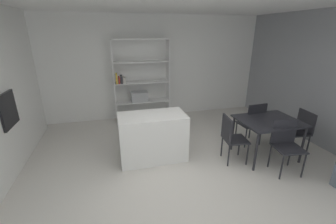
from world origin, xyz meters
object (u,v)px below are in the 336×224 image
dining_chair_far (253,121)px  dining_chair_island_side (231,135)px  kitchen_island (153,137)px  open_bookshelf (140,86)px  dining_chair_window_side (300,128)px  built_in_oven (8,110)px  dining_table (268,124)px  dining_chair_near (286,141)px

dining_chair_far → dining_chair_island_side: size_ratio=1.06×
kitchen_island → open_bookshelf: 2.08m
open_bookshelf → dining_chair_window_side: (2.88, -2.51, -0.47)m
built_in_oven → dining_table: bearing=-8.9°
kitchen_island → open_bookshelf: open_bookshelf is taller
built_in_oven → dining_chair_window_side: built_in_oven is taller
dining_chair_window_side → kitchen_island: bearing=-94.4°
kitchen_island → dining_table: 2.23m
built_in_oven → dining_table: (4.52, -0.71, -0.44)m
kitchen_island → dining_chair_far: size_ratio=1.30×
dining_chair_far → dining_chair_window_side: bearing=144.9°
dining_table → dining_chair_window_side: bearing=-0.6°
built_in_oven → dining_chair_near: size_ratio=0.63×
dining_chair_island_side → open_bookshelf: bearing=35.8°
kitchen_island → dining_chair_window_side: (2.93, -0.50, 0.08)m
dining_chair_near → dining_chair_island_side: size_ratio=1.01×
built_in_oven → dining_chair_far: 4.57m
built_in_oven → dining_chair_near: 4.72m
built_in_oven → dining_chair_far: built_in_oven is taller
built_in_oven → dining_chair_near: built_in_oven is taller
dining_chair_far → dining_chair_near: dining_chair_far is taller
dining_chair_far → dining_chair_near: 0.94m
dining_table → dining_chair_near: (0.01, -0.47, -0.14)m
dining_chair_window_side → built_in_oven: bearing=-92.4°
built_in_oven → dining_chair_far: (4.52, -0.24, -0.57)m
dining_table → dining_chair_window_side: 0.79m
dining_table → dining_chair_island_side: dining_chair_island_side is taller
dining_chair_far → open_bookshelf: bearing=-46.8°
open_bookshelf → dining_chair_far: bearing=-43.8°
dining_chair_near → dining_chair_window_side: (0.75, 0.47, -0.03)m
dining_table → dining_chair_near: size_ratio=1.21×
dining_chair_island_side → dining_table: bearing=-83.5°
dining_chair_far → dining_chair_near: (0.01, -0.94, -0.01)m
open_bookshelf → dining_chair_near: size_ratio=2.37×
dining_table → dining_chair_near: dining_chair_near is taller
dining_chair_near → dining_table: bearing=99.4°
kitchen_island → dining_table: size_ratio=1.13×
built_in_oven → dining_chair_far: size_ratio=0.60×
open_bookshelf → dining_chair_near: 3.68m
dining_table → dining_chair_window_side: (0.77, -0.01, -0.17)m
kitchen_island → dining_table: bearing=-12.9°
open_bookshelf → built_in_oven: bearing=-143.4°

